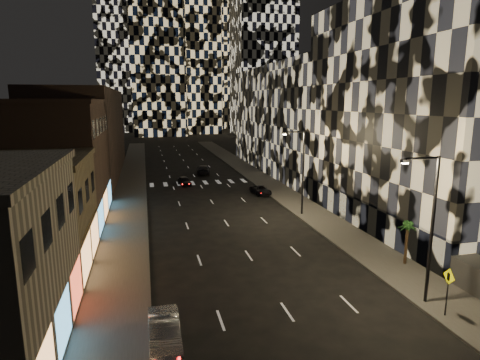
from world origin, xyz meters
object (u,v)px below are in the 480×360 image
streetlight_near (429,220)px  car_dark_oncoming (203,170)px  ped_sign (448,284)px  car_silver_parked (165,332)px  car_dark_midlane (184,181)px  car_dark_rightlane (261,190)px  palm_tree (408,229)px  streetlight_far (301,167)px

streetlight_near → car_dark_oncoming: bearing=98.0°
streetlight_near → ped_sign: (0.24, -1.70, -3.25)m
ped_sign → car_silver_parked: bearing=-177.5°
streetlight_near → car_dark_midlane: streetlight_near is taller
car_dark_midlane → car_dark_rightlane: car_dark_midlane is taller
ped_sign → streetlight_near: bearing=104.2°
car_dark_oncoming → palm_tree: palm_tree is taller
car_silver_parked → palm_tree: size_ratio=1.35×
car_dark_oncoming → car_dark_rightlane: 17.63m
car_silver_parked → palm_tree: bearing=18.2°
car_silver_parked → car_dark_rightlane: bearing=65.3°
streetlight_near → car_dark_rightlane: bearing=92.5°
streetlight_far → ped_sign: 21.95m
streetlight_near → car_dark_oncoming: size_ratio=1.75×
car_silver_parked → ped_sign: ped_sign is taller
car_silver_parked → car_dark_midlane: (4.90, 39.22, -0.09)m
streetlight_near → car_dark_midlane: (-10.66, 38.56, -4.70)m
streetlight_near → palm_tree: bearing=63.8°
car_dark_midlane → palm_tree: size_ratio=1.15×
car_silver_parked → ped_sign: 15.88m
streetlight_far → car_dark_midlane: 21.91m
streetlight_far → car_silver_parked: streetlight_far is taller
car_dark_oncoming → car_dark_rightlane: car_dark_oncoming is taller
car_dark_rightlane → ped_sign: size_ratio=1.46×
car_dark_midlane → streetlight_near: bearing=-82.4°
car_silver_parked → car_dark_midlane: size_ratio=1.17×
car_silver_parked → car_dark_midlane: car_silver_parked is taller
car_dark_oncoming → car_dark_rightlane: (5.26, -16.82, -0.17)m
car_silver_parked → car_dark_oncoming: car_dark_oncoming is taller
car_silver_parked → car_dark_midlane: 39.52m
car_dark_midlane → car_dark_rightlane: bearing=-48.8°
car_dark_rightlane → car_dark_oncoming: bearing=101.7°
car_silver_parked → streetlight_far: bearing=52.8°
car_dark_rightlane → palm_tree: 25.52m
streetlight_near → car_dark_rightlane: 30.89m
streetlight_near → car_dark_oncoming: 48.00m
palm_tree → streetlight_far: bearing=100.3°
ped_sign → car_dark_oncoming: bearing=104.3°
ped_sign → palm_tree: size_ratio=0.86×
car_dark_rightlane → streetlight_far: bearing=-88.3°
streetlight_near → car_dark_rightlane: streetlight_near is taller
streetlight_far → ped_sign: streetlight_far is taller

